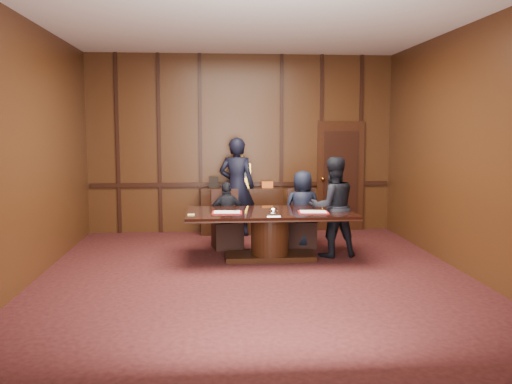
# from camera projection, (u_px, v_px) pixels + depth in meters

# --- Properties ---
(room) EXTENTS (7.00, 7.04, 3.50)m
(room) POSITION_uv_depth(u_px,v_px,m) (259.00, 153.00, 7.40)
(room) COLOR black
(room) RESTS_ON ground
(sideboard) EXTENTS (1.60, 0.45, 1.54)m
(sideboard) POSITION_uv_depth(u_px,v_px,m) (242.00, 209.00, 10.63)
(sideboard) COLOR black
(sideboard) RESTS_ON ground
(conference_table) EXTENTS (2.62, 1.32, 0.76)m
(conference_table) POSITION_uv_depth(u_px,v_px,m) (270.00, 227.00, 8.51)
(conference_table) COLOR black
(conference_table) RESTS_ON ground
(folder_left) EXTENTS (0.48, 0.36, 0.02)m
(folder_left) POSITION_uv_depth(u_px,v_px,m) (227.00, 212.00, 8.32)
(folder_left) COLOR #9F0E10
(folder_left) RESTS_ON conference_table
(folder_right) EXTENTS (0.49, 0.37, 0.02)m
(folder_right) POSITION_uv_depth(u_px,v_px,m) (313.00, 212.00, 8.36)
(folder_right) COLOR #9F0E10
(folder_right) RESTS_ON conference_table
(inkstand) EXTENTS (0.20, 0.14, 0.12)m
(inkstand) POSITION_uv_depth(u_px,v_px,m) (273.00, 212.00, 8.03)
(inkstand) COLOR white
(inkstand) RESTS_ON conference_table
(notepad) EXTENTS (0.10, 0.08, 0.01)m
(notepad) POSITION_uv_depth(u_px,v_px,m) (191.00, 215.00, 8.11)
(notepad) COLOR #EAD572
(notepad) RESTS_ON conference_table
(chair_left) EXTENTS (0.56, 0.56, 0.99)m
(chair_left) POSITION_uv_depth(u_px,v_px,m) (227.00, 231.00, 9.35)
(chair_left) COLOR black
(chair_left) RESTS_ON ground
(chair_right) EXTENTS (0.51, 0.51, 0.99)m
(chair_right) POSITION_uv_depth(u_px,v_px,m) (302.00, 230.00, 9.46)
(chair_right) COLOR black
(chair_right) RESTS_ON ground
(signatory_left) EXTENTS (0.71, 0.38, 1.15)m
(signatory_left) POSITION_uv_depth(u_px,v_px,m) (227.00, 215.00, 9.24)
(signatory_left) COLOR black
(signatory_left) RESTS_ON ground
(signatory_right) EXTENTS (0.68, 0.46, 1.34)m
(signatory_right) POSITION_uv_depth(u_px,v_px,m) (302.00, 209.00, 9.34)
(signatory_right) COLOR black
(signatory_right) RESTS_ON ground
(witness_left) EXTENTS (0.79, 0.62, 1.89)m
(witness_left) POSITION_uv_depth(u_px,v_px,m) (237.00, 186.00, 10.41)
(witness_left) COLOR black
(witness_left) RESTS_ON ground
(witness_right) EXTENTS (0.87, 0.73, 1.61)m
(witness_right) POSITION_uv_depth(u_px,v_px,m) (333.00, 207.00, 8.66)
(witness_right) COLOR black
(witness_right) RESTS_ON ground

